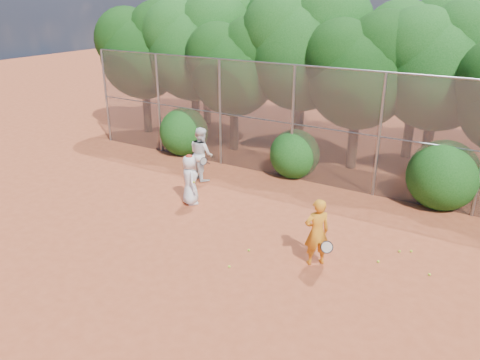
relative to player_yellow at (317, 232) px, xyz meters
The scene contains 23 objects.
ground 2.45m from the player_yellow, 151.91° to the right, with size 80.00×80.00×0.00m, color #984022.
fence_back 5.50m from the player_yellow, 113.48° to the left, with size 20.05×0.09×4.03m.
tree_0 13.76m from the player_yellow, 148.73° to the left, with size 4.38×3.81×6.00m.
tree_1 12.12m from the player_yellow, 140.21° to the left, with size 4.64×4.03×6.35m.
tree_2 9.74m from the player_yellow, 133.75° to the left, with size 3.99×3.47×5.47m.
tree_3 9.40m from the player_yellow, 117.00° to the left, with size 4.89×4.26×6.70m.
tree_4 7.86m from the player_yellow, 101.57° to the left, with size 4.19×3.64×5.73m.
tree_5 8.64m from the player_yellow, 82.57° to the left, with size 4.51×3.92×6.17m.
tree_9 14.37m from the player_yellow, 135.56° to the left, with size 4.83×4.20×6.62m.
tree_10 11.75m from the player_yellow, 116.43° to the left, with size 5.15×4.48×7.06m.
tree_11 10.12m from the player_yellow, 89.76° to the left, with size 4.64×4.03×6.35m.
bush_0 9.57m from the player_yellow, 146.93° to the left, with size 2.00×2.00×2.00m, color #114310.
bush_1 6.03m from the player_yellow, 120.04° to the left, with size 1.80×1.80×1.80m, color #114310.
bush_2 5.59m from the player_yellow, 69.23° to the left, with size 2.20×2.20×2.20m, color #114310.
player_yellow is the anchor object (origin of this frame).
player_teen 4.93m from the player_yellow, 164.88° to the left, with size 0.92×0.90×1.62m.
player_white 6.53m from the player_yellow, 150.60° to the left, with size 1.15×1.08×1.89m.
ball_0 1.77m from the player_yellow, 31.84° to the left, with size 0.07×0.07×0.07m, color #AFD126.
ball_1 2.74m from the player_yellow, 42.64° to the left, with size 0.07×0.07×0.07m, color #AFD126.
ball_2 1.90m from the player_yellow, 168.02° to the right, with size 0.07×0.07×0.07m, color #AFD126.
ball_3 2.80m from the player_yellow, 19.21° to the left, with size 0.07×0.07×0.07m, color #AFD126.
ball_4 2.27m from the player_yellow, 142.90° to the right, with size 0.07×0.07×0.07m, color #AFD126.
ball_5 2.45m from the player_yellow, 43.98° to the left, with size 0.07×0.07×0.07m, color #AFD126.
Camera 1 is at (5.60, -8.38, 6.17)m, focal length 35.00 mm.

